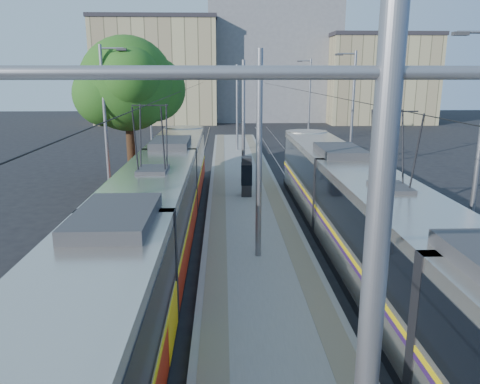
{
  "coord_description": "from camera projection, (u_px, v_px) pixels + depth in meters",
  "views": [
    {
      "loc": [
        -1.2,
        -7.41,
        6.49
      ],
      "look_at": [
        -0.49,
        11.99,
        1.6
      ],
      "focal_mm": 35.0,
      "sensor_mm": 36.0,
      "label": 1
    }
  ],
  "objects": [
    {
      "name": "tactile_strip_right",
      "position": [
        272.0,
        192.0,
        25.26
      ],
      "size": [
        0.7,
        50.0,
        0.01
      ],
      "primitive_type": "cube",
      "color": "gray",
      "rests_on": "platform"
    },
    {
      "name": "building_centre",
      "position": [
        271.0,
        60.0,
        68.95
      ],
      "size": [
        18.36,
        14.28,
        17.13
      ],
      "color": "slate",
      "rests_on": "ground"
    },
    {
      "name": "tram_right",
      "position": [
        387.0,
        236.0,
        13.77
      ],
      "size": [
        2.43,
        29.72,
        5.5
      ],
      "color": "black",
      "rests_on": "ground"
    },
    {
      "name": "street_lamps",
      "position": [
        243.0,
        114.0,
        28.13
      ],
      "size": [
        15.18,
        38.22,
        8.0
      ],
      "color": "gray",
      "rests_on": "ground"
    },
    {
      "name": "building_left",
      "position": [
        159.0,
        71.0,
        64.9
      ],
      "size": [
        16.32,
        12.24,
        13.89
      ],
      "color": "tan",
      "rests_on": "ground"
    },
    {
      "name": "platform",
      "position": [
        246.0,
        195.0,
        25.24
      ],
      "size": [
        4.0,
        50.0,
        0.3
      ],
      "primitive_type": "cube",
      "color": "gray",
      "rests_on": "ground"
    },
    {
      "name": "building_right",
      "position": [
        377.0,
        79.0,
        64.28
      ],
      "size": [
        14.28,
        10.2,
        11.77
      ],
      "color": "tan",
      "rests_on": "ground"
    },
    {
      "name": "shelter",
      "position": [
        247.0,
        175.0,
        24.43
      ],
      "size": [
        0.6,
        0.94,
        2.04
      ],
      "rotation": [
        0.0,
        0.0,
        -0.04
      ],
      "color": "black",
      "rests_on": "platform"
    },
    {
      "name": "catenary",
      "position": [
        249.0,
        119.0,
        21.42
      ],
      "size": [
        9.2,
        70.0,
        7.0
      ],
      "color": "gray",
      "rests_on": "platform"
    },
    {
      "name": "tram_left",
      "position": [
        155.0,
        215.0,
        16.32
      ],
      "size": [
        2.43,
        28.79,
        5.5
      ],
      "color": "black",
      "rests_on": "ground"
    },
    {
      "name": "tactile_strip_left",
      "position": [
        219.0,
        193.0,
        25.15
      ],
      "size": [
        0.7,
        50.0,
        0.01
      ],
      "primitive_type": "cube",
      "color": "gray",
      "rests_on": "platform"
    },
    {
      "name": "rails",
      "position": [
        246.0,
        198.0,
        25.28
      ],
      "size": [
        8.71,
        70.0,
        0.03
      ],
      "color": "gray",
      "rests_on": "ground"
    },
    {
      "name": "tree",
      "position": [
        134.0,
        86.0,
        27.12
      ],
      "size": [
        5.97,
        5.52,
        8.67
      ],
      "color": "#382314",
      "rests_on": "ground"
    }
  ]
}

